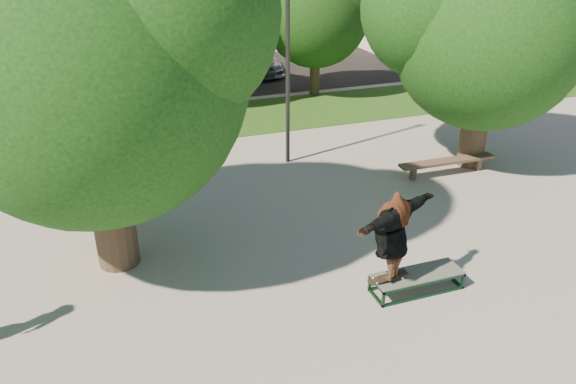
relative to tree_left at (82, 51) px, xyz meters
name	(u,v)px	position (x,y,z in m)	size (l,w,h in m)	color
ground	(322,250)	(4.29, -1.09, -4.42)	(120.00, 120.00, 0.00)	gray
grass_strip	(247,117)	(5.29, 8.41, -4.41)	(30.00, 4.00, 0.02)	#274B15
asphalt_strip	(187,77)	(4.29, 14.91, -4.42)	(40.00, 8.00, 0.01)	black
tree_left	(82,51)	(0.00, 0.00, 0.00)	(6.96, 5.95, 7.12)	#38281E
tree_right	(486,22)	(10.21, 1.99, -0.33)	(6.24, 5.33, 6.51)	#38281E
bg_tree_left	(3,17)	(-2.28, 9.98, -0.69)	(5.28, 4.51, 5.77)	#38281E
bg_tree_right	(314,7)	(8.73, 10.47, -0.93)	(5.04, 4.31, 5.43)	#38281E
lamppost	(288,56)	(5.29, 3.91, -1.27)	(0.25, 0.15, 6.11)	#2D2D30
grind_box	(417,281)	(5.46, -3.06, -4.23)	(1.80, 0.60, 0.38)	black
skater_rig	(392,236)	(4.81, -3.06, -3.07)	(2.26, 1.46, 1.87)	white
bench	(447,162)	(9.21, 1.49, -4.05)	(2.92, 0.45, 0.45)	brown
car_silver_a	(29,86)	(-2.24, 13.09, -3.78)	(1.52, 3.79, 1.29)	#9E9FA2
car_dark	(77,71)	(-0.40, 14.64, -3.66)	(1.62, 4.65, 1.53)	black
car_grey	(184,60)	(4.28, 15.41, -3.73)	(2.30, 4.99, 1.39)	#4F4F53
car_silver_b	(252,57)	(7.47, 15.08, -3.75)	(1.87, 4.60, 1.34)	#9E9DA2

